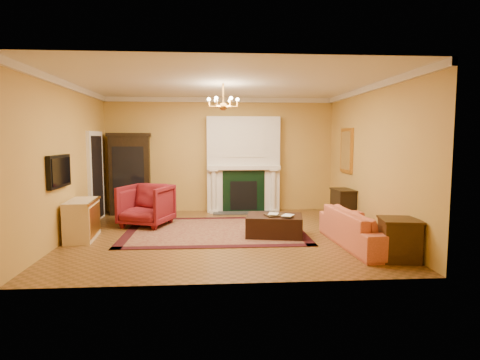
{
  "coord_description": "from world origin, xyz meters",
  "views": [
    {
      "loc": [
        -0.25,
        -7.92,
        1.92
      ],
      "look_at": [
        0.35,
        0.3,
        1.08
      ],
      "focal_mm": 30.0,
      "sensor_mm": 36.0,
      "label": 1
    }
  ],
  "objects": [
    {
      "name": "book_a",
      "position": [
        0.87,
        -0.24,
        0.57
      ],
      "size": [
        0.19,
        0.08,
        0.26
      ],
      "primitive_type": "imported",
      "rotation": [
        0.0,
        0.0,
        -0.3
      ],
      "color": "gray",
      "rests_on": "ottoman_tray"
    },
    {
      "name": "chandelier",
      "position": [
        -0.0,
        0.0,
        2.61
      ],
      "size": [
        0.63,
        0.55,
        0.53
      ],
      "color": "#B87F32",
      "rests_on": "ceiling"
    },
    {
      "name": "gilt_mirror",
      "position": [
        2.97,
        1.4,
        1.65
      ],
      "size": [
        0.06,
        0.76,
        1.05
      ],
      "color": "gold",
      "rests_on": "wall_right"
    },
    {
      "name": "doorway",
      "position": [
        -2.95,
        1.7,
        1.05
      ],
      "size": [
        0.08,
        1.05,
        2.1
      ],
      "color": "silver",
      "rests_on": "wall_left"
    },
    {
      "name": "wall_right",
      "position": [
        3.01,
        0.0,
        1.5
      ],
      "size": [
        0.02,
        5.5,
        3.0
      ],
      "primitive_type": "cube",
      "color": "#B0853F",
      "rests_on": "floor"
    },
    {
      "name": "fireplace",
      "position": [
        0.6,
        2.57,
        1.19
      ],
      "size": [
        1.9,
        0.7,
        2.5
      ],
      "color": "silver",
      "rests_on": "wall_back"
    },
    {
      "name": "china_cabinet",
      "position": [
        -2.32,
        2.49,
        0.99
      ],
      "size": [
        1.03,
        0.53,
        1.98
      ],
      "primitive_type": "cube",
      "rotation": [
        0.0,
        0.0,
        0.08
      ],
      "color": "black",
      "rests_on": "floor"
    },
    {
      "name": "wall_back",
      "position": [
        0.0,
        2.76,
        1.5
      ],
      "size": [
        6.0,
        0.02,
        3.0
      ],
      "primitive_type": "cube",
      "color": "#B0853F",
      "rests_on": "floor"
    },
    {
      "name": "topiary_right",
      "position": [
        1.21,
        2.53,
        1.49
      ],
      "size": [
        0.17,
        0.17,
        0.47
      ],
      "color": "gray",
      "rests_on": "fireplace"
    },
    {
      "name": "tv_panel",
      "position": [
        -2.95,
        -0.6,
        1.35
      ],
      "size": [
        0.09,
        0.95,
        0.58
      ],
      "color": "black",
      "rests_on": "wall_left"
    },
    {
      "name": "commode",
      "position": [
        -2.73,
        -0.14,
        0.38
      ],
      "size": [
        0.56,
        1.05,
        0.76
      ],
      "primitive_type": "cube",
      "rotation": [
        0.0,
        0.0,
        0.08
      ],
      "color": "beige",
      "rests_on": "floor"
    },
    {
      "name": "wingback_armchair",
      "position": [
        -1.68,
        0.95,
        0.51
      ],
      "size": [
        1.24,
        1.2,
        1.01
      ],
      "primitive_type": "imported",
      "rotation": [
        0.0,
        0.0,
        -0.35
      ],
      "color": "maroon",
      "rests_on": "floor"
    },
    {
      "name": "wall_left",
      "position": [
        -3.01,
        0.0,
        1.5
      ],
      "size": [
        0.02,
        5.5,
        3.0
      ],
      "primitive_type": "cube",
      "color": "#B0853F",
      "rests_on": "floor"
    },
    {
      "name": "ceiling",
      "position": [
        0.0,
        0.0,
        3.01
      ],
      "size": [
        6.0,
        5.5,
        0.02
      ],
      "primitive_type": "cube",
      "color": "silver",
      "rests_on": "wall_back"
    },
    {
      "name": "coral_sofa",
      "position": [
        2.46,
        -1.03,
        0.43
      ],
      "size": [
        0.78,
        2.25,
        0.87
      ],
      "primitive_type": "imported",
      "rotation": [
        0.0,
        0.0,
        1.63
      ],
      "color": "#DE6446",
      "rests_on": "floor"
    },
    {
      "name": "topiary_left",
      "position": [
        -0.06,
        2.53,
        1.49
      ],
      "size": [
        0.18,
        0.18,
        0.48
      ],
      "color": "gray",
      "rests_on": "fireplace"
    },
    {
      "name": "wall_front",
      "position": [
        0.0,
        -2.76,
        1.5
      ],
      "size": [
        6.0,
        0.02,
        3.0
      ],
      "primitive_type": "cube",
      "color": "#B0853F",
      "rests_on": "floor"
    },
    {
      "name": "ottoman_tray",
      "position": [
        1.02,
        -0.25,
        0.43
      ],
      "size": [
        0.46,
        0.4,
        0.03
      ],
      "primitive_type": "cube",
      "rotation": [
        0.0,
        0.0,
        0.23
      ],
      "color": "black",
      "rests_on": "leather_ottoman"
    },
    {
      "name": "pedestal_table",
      "position": [
        -2.19,
        1.31,
        0.38
      ],
      "size": [
        0.37,
        0.37,
        0.66
      ],
      "color": "black",
      "rests_on": "floor"
    },
    {
      "name": "book_b",
      "position": [
        1.13,
        -0.37,
        0.58
      ],
      "size": [
        0.18,
        0.11,
        0.27
      ],
      "primitive_type": "imported",
      "rotation": [
        0.0,
        0.0,
        -0.51
      ],
      "color": "gray",
      "rests_on": "ottoman_tray"
    },
    {
      "name": "leather_ottoman",
      "position": [
        1.0,
        -0.18,
        0.22
      ],
      "size": [
        1.21,
        0.98,
        0.4
      ],
      "primitive_type": "cube",
      "rotation": [
        0.0,
        0.0,
        -0.19
      ],
      "color": "black",
      "rests_on": "oriental_rug"
    },
    {
      "name": "console_table",
      "position": [
        2.78,
        1.0,
        0.37
      ],
      "size": [
        0.41,
        0.68,
        0.75
      ],
      "primitive_type": "cube",
      "rotation": [
        0.0,
        0.0,
        0.04
      ],
      "color": "black",
      "rests_on": "floor"
    },
    {
      "name": "oriental_rug",
      "position": [
        -0.17,
        0.36,
        0.01
      ],
      "size": [
        3.71,
        2.79,
        0.01
      ],
      "primitive_type": "cube",
      "rotation": [
        0.0,
        0.0,
        -0.01
      ],
      "color": "#440E15",
      "rests_on": "floor"
    },
    {
      "name": "end_table",
      "position": [
        2.72,
        -1.91,
        0.32
      ],
      "size": [
        0.64,
        0.64,
        0.64
      ],
      "primitive_type": "cube",
      "rotation": [
        0.0,
        0.0,
        -0.17
      ],
      "color": "#321E0D",
      "rests_on": "floor"
    },
    {
      "name": "floor",
      "position": [
        0.0,
        0.0,
        -0.01
      ],
      "size": [
        6.0,
        5.5,
        0.02
      ],
      "primitive_type": "cube",
      "color": "brown",
      "rests_on": "ground"
    },
    {
      "name": "crown_molding",
      "position": [
        0.0,
        0.96,
        2.94
      ],
      "size": [
        6.0,
        5.5,
        0.12
      ],
      "color": "silver",
      "rests_on": "ceiling"
    }
  ]
}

